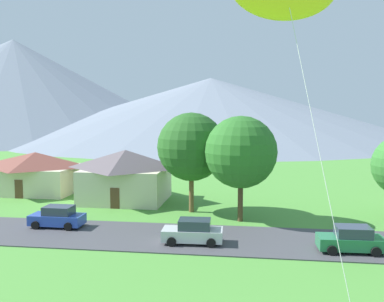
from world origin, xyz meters
TOP-DOWN VIEW (x-y plane):
  - road_strip at (0.00, 29.39)m, footprint 160.00×7.20m
  - mountain_far_west_ridge at (-10.88, 142.35)m, footprint 135.36×135.36m
  - mountain_far_east_ridge at (-84.11, 146.96)m, footprint 131.72×131.72m
  - house_leftmost at (-10.05, 41.34)m, footprint 8.85×7.77m
  - house_left_center at (-21.63, 44.57)m, footprint 10.04×8.00m
  - tree_near_left at (-2.68, 37.50)m, footprint 6.23×6.23m
  - tree_left_of_center at (1.86, 34.82)m, footprint 6.04×6.04m
  - parked_car_silver_mid_west at (-1.24, 28.16)m, footprint 4.27×2.22m
  - parked_car_green_mid_east at (9.28, 27.81)m, footprint 4.26×2.20m
  - parked_car_blue_east_end at (-12.48, 30.75)m, footprint 4.22×2.12m

SIDE VIEW (x-z plane):
  - road_strip at x=0.00m, z-range 0.00..0.08m
  - parked_car_silver_mid_west at x=-1.24m, z-range 0.03..1.71m
  - parked_car_green_mid_east at x=9.28m, z-range 0.03..1.71m
  - parked_car_blue_east_end at x=-12.48m, z-range 0.03..1.71m
  - house_left_center at x=-21.63m, z-range 0.08..4.66m
  - house_leftmost at x=-10.05m, z-range 0.09..5.38m
  - tree_left_of_center at x=1.86m, z-range 1.41..10.30m
  - tree_near_left at x=-2.68m, z-range 1.44..10.58m
  - mountain_far_west_ridge at x=-10.88m, z-range 0.00..20.11m
  - mountain_far_east_ridge at x=-84.11m, z-range 0.00..35.14m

